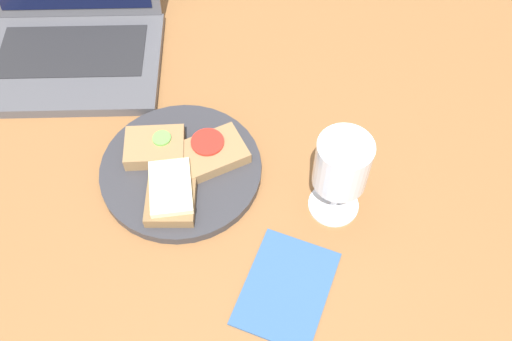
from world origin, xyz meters
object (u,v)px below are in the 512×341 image
(sandwich_with_cucumber, at_px, (155,145))
(napkin, at_px, (286,288))
(sandwich_with_cheese, at_px, (171,191))
(laptop, at_px, (70,32))
(sandwich_with_tomato, at_px, (212,153))
(wine_glass, at_px, (342,166))
(plate, at_px, (181,170))

(sandwich_with_cucumber, distance_m, napkin, 0.30)
(sandwich_with_cheese, xyz_separation_m, napkin, (0.16, -0.14, -0.03))
(laptop, bearing_deg, sandwich_with_cheese, -58.92)
(sandwich_with_tomato, height_order, napkin, sandwich_with_tomato)
(wine_glass, bearing_deg, sandwich_with_cucumber, 159.87)
(sandwich_with_tomato, relative_size, sandwich_with_cucumber, 1.29)
(plate, distance_m, laptop, 0.34)
(sandwich_with_tomato, bearing_deg, plate, -159.65)
(sandwich_with_cheese, relative_size, wine_glass, 0.73)
(sandwich_with_cheese, height_order, wine_glass, wine_glass)
(plate, xyz_separation_m, sandwich_with_tomato, (0.05, 0.02, 0.02))
(plate, height_order, laptop, laptop)
(wine_glass, xyz_separation_m, laptop, (-0.44, 0.34, -0.06))
(plate, height_order, sandwich_with_cucumber, sandwich_with_cucumber)
(wine_glass, relative_size, napkin, 0.99)
(plate, xyz_separation_m, napkin, (0.15, -0.20, -0.01))
(wine_glass, height_order, napkin, wine_glass)
(sandwich_with_cheese, xyz_separation_m, laptop, (-0.20, 0.32, 0.02))
(plate, relative_size, laptop, 0.80)
(plate, relative_size, napkin, 1.64)
(sandwich_with_cucumber, relative_size, laptop, 0.30)
(sandwich_with_tomato, xyz_separation_m, laptop, (-0.25, 0.25, 0.02))
(sandwich_with_cucumber, relative_size, napkin, 0.61)
(napkin, bearing_deg, sandwich_with_cucumber, 129.95)
(sandwich_with_cheese, bearing_deg, laptop, 121.08)
(laptop, bearing_deg, napkin, -52.60)
(sandwich_with_cheese, bearing_deg, napkin, -41.55)
(plate, bearing_deg, laptop, 126.93)
(sandwich_with_tomato, bearing_deg, sandwich_with_cheese, -129.96)
(sandwich_with_cucumber, bearing_deg, napkin, -50.05)
(wine_glass, bearing_deg, laptop, 142.23)
(laptop, height_order, napkin, laptop)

